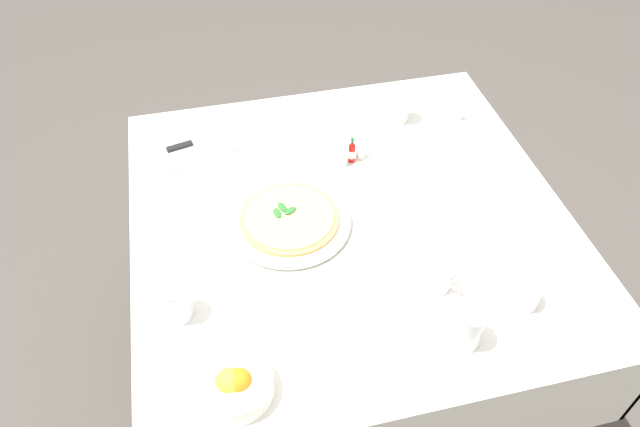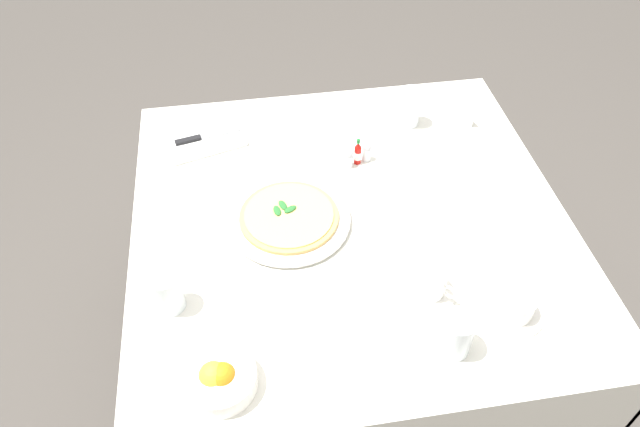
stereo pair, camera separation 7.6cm
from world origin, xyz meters
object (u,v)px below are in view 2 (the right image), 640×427
object	(u,v)px
water_glass_far_right	(455,336)
menu_card	(465,111)
coffee_cup_left_edge	(516,307)
dinner_knife	(205,136)
pizza	(289,215)
pepper_shaker	(348,159)
salt_shaker	(367,152)
pizza_plate	(289,219)
citrus_bowl	(219,379)
hot_sauce_bottle	(358,153)
coffee_cup_near_left	(430,284)
napkin_folded	(205,140)
water_glass_near_right	(168,294)
water_glass_back_corner	(409,109)

from	to	relation	value
water_glass_far_right	menu_card	world-z (taller)	water_glass_far_right
coffee_cup_left_edge	dinner_knife	world-z (taller)	coffee_cup_left_edge
pizza	pepper_shaker	size ratio (longest dim) A/B	4.49
salt_shaker	pizza_plate	bearing A→B (deg)	-139.44
coffee_cup_left_edge	citrus_bowl	distance (m)	0.66
pizza	menu_card	world-z (taller)	menu_card
salt_shaker	pepper_shaker	bearing A→B (deg)	-160.35
salt_shaker	dinner_knife	bearing A→B (deg)	161.93
dinner_knife	menu_card	size ratio (longest dim) A/B	2.18
pepper_shaker	menu_card	size ratio (longest dim) A/B	0.63
hot_sauce_bottle	salt_shaker	bearing A→B (deg)	19.65
coffee_cup_near_left	hot_sauce_bottle	size ratio (longest dim) A/B	1.57
napkin_folded	citrus_bowl	size ratio (longest dim) A/B	1.65
hot_sauce_bottle	pepper_shaker	distance (m)	0.03
pizza	water_glass_near_right	distance (m)	0.36
pizza	water_glass_far_right	bearing A→B (deg)	-54.56
pepper_shaker	coffee_cup_left_edge	bearing A→B (deg)	-63.79
citrus_bowl	water_glass_far_right	bearing A→B (deg)	1.28
pizza	pepper_shaker	xyz separation A→B (m)	(0.19, 0.19, 0.00)
pizza_plate	napkin_folded	bearing A→B (deg)	119.94
salt_shaker	pepper_shaker	size ratio (longest dim) A/B	1.00
water_glass_back_corner	water_glass_near_right	bearing A→B (deg)	-140.75
water_glass_back_corner	water_glass_far_right	xyz separation A→B (m)	(-0.11, -0.78, -0.01)
water_glass_far_right	coffee_cup_near_left	bearing A→B (deg)	93.30
water_glass_near_right	napkin_folded	distance (m)	0.58
napkin_folded	salt_shaker	size ratio (longest dim) A/B	4.39
dinner_knife	pepper_shaker	bearing A→B (deg)	-36.02
napkin_folded	menu_card	world-z (taller)	menu_card
water_glass_far_right	salt_shaker	world-z (taller)	water_glass_far_right
dinner_knife	menu_card	world-z (taller)	menu_card
pizza_plate	menu_card	world-z (taller)	menu_card
coffee_cup_left_edge	menu_card	size ratio (longest dim) A/B	1.49
coffee_cup_near_left	napkin_folded	distance (m)	0.80
coffee_cup_near_left	menu_card	distance (m)	0.68
pizza	menu_card	size ratio (longest dim) A/B	2.84
coffee_cup_left_edge	pizza_plate	bearing A→B (deg)	142.16
water_glass_back_corner	dinner_knife	xyz separation A→B (m)	(-0.61, -0.00, -0.03)
pizza	coffee_cup_left_edge	distance (m)	0.58
coffee_cup_near_left	coffee_cup_left_edge	xyz separation A→B (m)	(0.17, -0.09, -0.00)
menu_card	water_glass_near_right	bearing A→B (deg)	-68.84
coffee_cup_near_left	water_glass_near_right	world-z (taller)	water_glass_near_right
pizza_plate	water_glass_back_corner	bearing A→B (deg)	41.28
water_glass_far_right	citrus_bowl	distance (m)	0.49
pizza	coffee_cup_left_edge	xyz separation A→B (m)	(0.46, -0.36, 0.00)
coffee_cup_near_left	dinner_knife	bearing A→B (deg)	128.16
coffee_cup_near_left	water_glass_far_right	world-z (taller)	water_glass_far_right
coffee_cup_left_edge	water_glass_near_right	size ratio (longest dim) A/B	1.30
dinner_knife	coffee_cup_left_edge	bearing A→B (deg)	-60.23
coffee_cup_near_left	coffee_cup_left_edge	world-z (taller)	coffee_cup_near_left
coffee_cup_near_left	water_glass_near_right	size ratio (longest dim) A/B	1.28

